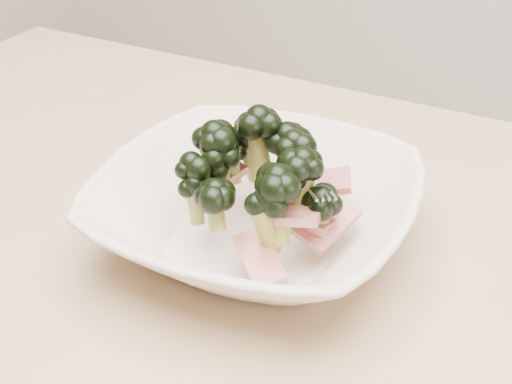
% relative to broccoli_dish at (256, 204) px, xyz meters
% --- Properties ---
extents(broccoli_dish, '(0.27, 0.27, 0.12)m').
position_rel_broccoli_dish_xyz_m(broccoli_dish, '(0.00, 0.00, 0.00)').
color(broccoli_dish, beige).
rests_on(broccoli_dish, dining_table).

